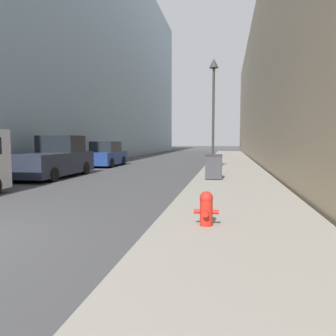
% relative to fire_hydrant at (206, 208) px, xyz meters
% --- Properties ---
extents(sidewalk_right, '(3.54, 60.00, 0.12)m').
position_rel_fire_hydrant_xyz_m(sidewalk_right, '(0.71, 16.22, -0.42)').
color(sidewalk_right, gray).
rests_on(sidewalk_right, ground).
extents(building_left_glass, '(12.00, 60.00, 21.61)m').
position_rel_fire_hydrant_xyz_m(building_left_glass, '(-15.88, 24.22, 10.33)').
color(building_left_glass, '#849EB2').
rests_on(building_left_glass, ground).
extents(building_right_stone, '(12.00, 60.00, 13.48)m').
position_rel_fire_hydrant_xyz_m(building_right_stone, '(8.58, 24.22, 6.26)').
color(building_right_stone, tan).
rests_on(building_right_stone, ground).
extents(fire_hydrant, '(0.49, 0.38, 0.68)m').
position_rel_fire_hydrant_xyz_m(fire_hydrant, '(0.00, 0.00, 0.00)').
color(fire_hydrant, red).
rests_on(fire_hydrant, sidewalk_right).
extents(trash_bin, '(0.72, 0.69, 1.07)m').
position_rel_fire_hydrant_xyz_m(trash_bin, '(-0.17, 7.83, 0.19)').
color(trash_bin, '#3D3D42').
rests_on(trash_bin, sidewalk_right).
extents(lamppost, '(0.49, 0.49, 5.95)m').
position_rel_fire_hydrant_xyz_m(lamppost, '(-0.37, 11.40, 3.75)').
color(lamppost, '#2D332D').
rests_on(lamppost, sidewalk_right).
extents(pickup_truck, '(2.17, 5.24, 2.03)m').
position_rel_fire_hydrant_xyz_m(pickup_truck, '(-7.96, 8.38, 0.37)').
color(pickup_truck, '#232838').
rests_on(pickup_truck, ground).
extents(parked_sedan_near, '(1.88, 4.13, 1.72)m').
position_rel_fire_hydrant_xyz_m(parked_sedan_near, '(-7.92, 15.29, 0.30)').
color(parked_sedan_near, navy).
rests_on(parked_sedan_near, ground).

